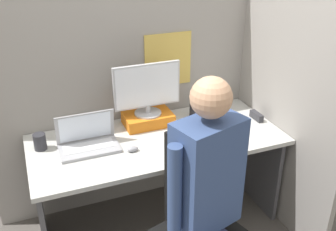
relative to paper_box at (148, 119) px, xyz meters
The scene contains 13 objects.
cubicle_panel_back 0.21m from the paper_box, 91.61° to the left, with size 2.17×0.05×1.69m.
cubicle_panel_right 0.90m from the paper_box, 18.32° to the right, with size 0.04×1.38×1.69m.
desk 0.29m from the paper_box, 91.85° to the right, with size 1.67×0.73×0.71m.
paper_box is the anchor object (origin of this frame).
monitor 0.23m from the paper_box, 90.00° to the left, with size 0.47×0.19×0.36m.
laptop 0.49m from the paper_box, 159.52° to the right, with size 0.37×0.21×0.23m.
mouse 0.38m from the paper_box, 123.72° to the right, with size 0.07×0.04×0.03m.
stapler 0.79m from the paper_box, 15.86° to the right, with size 0.04×0.13×0.05m.
carrot_toy 0.47m from the paper_box, 56.78° to the right, with size 0.04×0.16×0.04m.
office_chair 0.85m from the paper_box, 88.38° to the right, with size 0.57×0.62×1.04m.
person 0.98m from the paper_box, 91.24° to the right, with size 0.46×0.50×1.39m.
coffee_mug 0.35m from the paper_box, ahead, with size 0.07×0.07×0.10m.
pen_cup 0.75m from the paper_box, behind, with size 0.08×0.08×0.11m.
Camera 1 is at (-0.77, -1.77, 2.00)m, focal length 42.00 mm.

